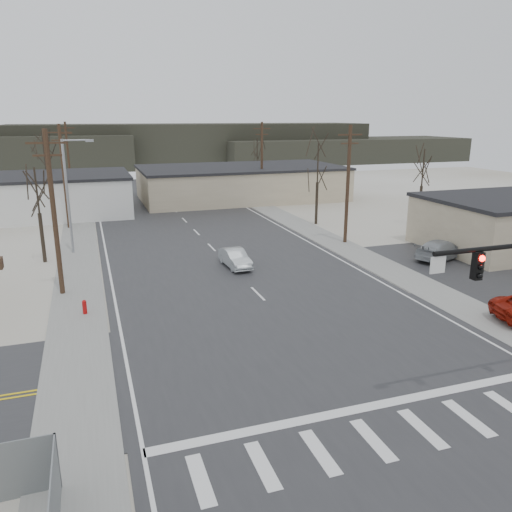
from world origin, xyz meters
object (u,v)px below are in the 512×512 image
(fire_hydrant, at_px, (85,307))
(car_parked_dark_a, at_px, (464,244))
(car_far_a, at_px, (219,194))
(car_parked_silver, at_px, (441,250))
(car_far_b, at_px, (103,191))
(sedan_crossing, at_px, (235,258))

(fire_hydrant, xyz_separation_m, car_parked_dark_a, (28.94, 3.65, 0.32))
(car_far_a, height_order, car_parked_dark_a, car_far_a)
(fire_hydrant, distance_m, car_parked_silver, 26.30)
(car_far_b, bearing_deg, car_far_a, -34.71)
(car_far_a, bearing_deg, car_far_b, -51.80)
(sedan_crossing, bearing_deg, car_far_a, 74.14)
(sedan_crossing, distance_m, car_far_b, 38.44)
(fire_hydrant, distance_m, car_far_b, 43.73)
(car_far_a, xyz_separation_m, car_parked_dark_a, (11.86, -32.10, -0.09))
(fire_hydrant, height_order, car_far_a, car_far_a)
(sedan_crossing, relative_size, car_far_b, 0.88)
(car_far_b, height_order, car_parked_dark_a, car_far_b)
(sedan_crossing, xyz_separation_m, car_parked_silver, (15.64, -3.09, 0.08))
(car_far_b, relative_size, car_parked_dark_a, 1.03)
(sedan_crossing, bearing_deg, car_parked_silver, -14.58)
(car_parked_silver, bearing_deg, car_far_a, -6.85)
(car_far_b, bearing_deg, sedan_crossing, -84.25)
(fire_hydrant, bearing_deg, car_far_b, 86.46)
(car_far_a, distance_m, car_far_b, 16.40)
(car_far_a, xyz_separation_m, car_far_b, (-14.38, 7.89, -0.06))
(car_far_b, bearing_deg, car_parked_dark_a, -62.69)
(car_parked_dark_a, xyz_separation_m, car_parked_silver, (-2.80, -0.74, 0.00))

